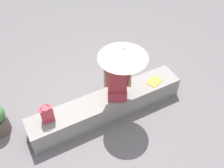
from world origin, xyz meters
TOP-DOWN VIEW (x-y plane):
  - ground_plane at (0.00, 0.00)m, footprint 14.00×14.00m
  - stone_bench at (0.00, 0.00)m, footprint 2.97×0.50m
  - person_seated at (-0.18, 0.06)m, footprint 0.51×0.40m
  - parasol at (-0.24, 0.11)m, footprint 0.81×0.81m
  - handbag_black at (1.09, -0.02)m, footprint 0.20×0.15m
  - magazine at (-1.01, 0.05)m, footprint 0.33×0.28m

SIDE VIEW (x-z plane):
  - ground_plane at x=0.00m, z-range 0.00..0.00m
  - stone_bench at x=0.00m, z-range 0.00..0.41m
  - magazine at x=-1.01m, z-range 0.41..0.43m
  - handbag_black at x=1.09m, z-range 0.41..0.76m
  - person_seated at x=-0.18m, z-range 0.35..1.25m
  - parasol at x=-0.24m, z-range 0.87..2.03m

